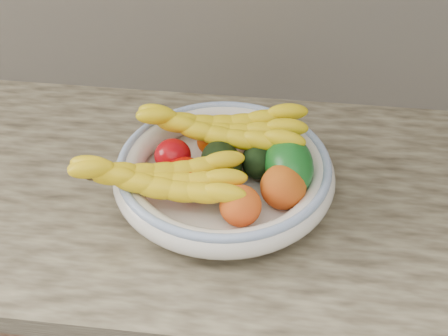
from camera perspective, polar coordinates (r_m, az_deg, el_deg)
kitchen_counter at (r=1.47m, az=0.12°, el=-14.28°), size 2.44×0.66×1.40m
fruit_bowl at (r=1.10m, az=-0.00°, el=-0.46°), size 0.39×0.39×0.08m
clementine_back_left at (r=1.16m, az=-1.14°, el=2.45°), size 0.06×0.06×0.05m
clementine_back_right at (r=1.17m, az=2.78°, el=2.78°), size 0.07×0.07×0.05m
clementine_back_mid at (r=1.14m, az=-0.31°, el=1.82°), size 0.07×0.07×0.05m
tomato_left at (r=1.12m, az=-4.71°, el=1.15°), size 0.07×0.07×0.06m
tomato_near_left at (r=1.07m, az=-3.59°, el=-0.94°), size 0.10×0.10×0.07m
avocado_center at (r=1.09m, az=-0.25°, el=0.33°), size 0.10×0.12×0.07m
avocado_right at (r=1.11m, az=3.48°, el=0.96°), size 0.09×0.11×0.07m
green_mango at (r=1.08m, az=5.92°, el=0.32°), size 0.14×0.15×0.11m
peach_front at (r=1.01m, az=1.52°, el=-3.47°), size 0.08×0.08×0.07m
peach_right at (r=1.04m, az=5.44°, el=-1.72°), size 0.09×0.09×0.08m
banana_bunch_back at (r=1.12m, az=-0.28°, el=3.30°), size 0.33×0.12×0.09m
banana_bunch_front at (r=1.03m, az=-5.96°, el=-1.32°), size 0.32×0.16×0.08m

